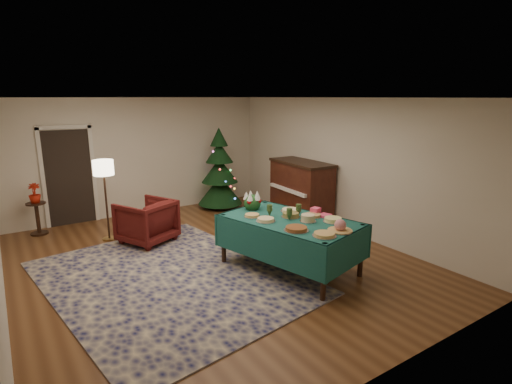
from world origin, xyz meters
TOP-DOWN VIEW (x-y plane):
  - room_shell at (0.00, 0.00)m, footprint 7.00×7.00m
  - doorway at (-1.60, 3.48)m, footprint 1.08×0.04m
  - rug at (-0.87, -0.25)m, footprint 3.75×4.60m
  - buffet_table at (0.87, -1.00)m, footprint 1.76×2.40m
  - platter_0 at (0.78, -1.88)m, footprint 0.34×0.34m
  - platter_1 at (1.11, -1.85)m, footprint 0.36×0.36m
  - platter_2 at (1.34, -1.47)m, footprint 0.31×0.31m
  - platter_3 at (0.61, -1.47)m, footprint 0.36×0.36m
  - platter_4 at (1.03, -1.24)m, footprint 0.25×0.25m
  - platter_5 at (1.27, -1.09)m, footprint 0.30×0.30m
  - platter_6 at (0.49, -0.88)m, footprint 0.30×0.30m
  - platter_7 at (0.95, -0.91)m, footprint 0.31×0.31m
  - platter_8 at (1.15, -0.66)m, footprint 0.34×0.34m
  - platter_9 at (0.45, -0.56)m, footprint 0.27×0.27m
  - goblet_0 at (0.69, -0.70)m, footprint 0.09×0.09m
  - goblet_1 at (1.10, -0.93)m, footprint 0.09×0.09m
  - goblet_2 at (0.83, -1.04)m, footprint 0.09×0.09m
  - napkin_stack at (1.42, -1.21)m, footprint 0.20×0.20m
  - gift_box at (1.40, -1.01)m, footprint 0.16×0.16m
  - centerpiece at (0.70, -0.18)m, footprint 0.30×0.30m
  - armchair at (-0.63, 1.46)m, footprint 1.15×1.13m
  - floor_lamp at (-1.20, 2.03)m, footprint 0.38×0.38m
  - side_table at (-2.31, 3.12)m, footprint 0.37×0.37m
  - potted_plant at (-2.31, 3.12)m, footprint 0.22×0.39m
  - christmas_tree at (1.73, 2.90)m, footprint 1.29×1.29m
  - piano at (2.65, 0.87)m, footprint 0.84×1.61m

SIDE VIEW (x-z plane):
  - rug at x=-0.87m, z-range 0.00..0.02m
  - side_table at x=-2.31m, z-range -0.01..0.65m
  - armchair at x=-0.63m, z-range 0.00..0.91m
  - piano at x=2.65m, z-range -0.02..1.34m
  - buffet_table at x=0.87m, z-range 0.25..1.09m
  - potted_plant at x=-2.31m, z-range 0.66..0.88m
  - platter_5 at x=1.27m, z-range 0.84..0.88m
  - platter_8 at x=1.15m, z-range 0.84..0.88m
  - platter_9 at x=0.45m, z-range 0.84..0.88m
  - napkin_stack at x=1.42m, z-range 0.84..0.88m
  - platter_0 at x=0.78m, z-range 0.84..0.89m
  - platter_3 at x=0.61m, z-range 0.84..0.89m
  - platter_6 at x=0.49m, z-range 0.84..0.89m
  - platter_2 at x=1.34m, z-range 0.84..0.91m
  - platter_7 at x=0.95m, z-range 0.84..0.92m
  - platter_4 at x=1.03m, z-range 0.84..0.95m
  - gift_box at x=1.40m, z-range 0.84..0.95m
  - christmas_tree at x=1.73m, z-range -0.10..1.89m
  - platter_1 at x=1.11m, z-range 0.82..1.00m
  - goblet_0 at x=0.69m, z-range 0.84..1.04m
  - goblet_1 at x=1.10m, z-range 0.84..1.04m
  - goblet_2 at x=0.83m, z-range 0.84..1.04m
  - centerpiece at x=0.70m, z-range 0.81..1.16m
  - doorway at x=-1.60m, z-range 0.02..2.18m
  - floor_lamp at x=-1.20m, z-range 0.54..2.11m
  - room_shell at x=0.00m, z-range -2.15..4.85m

